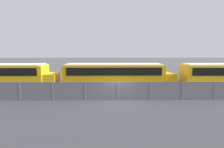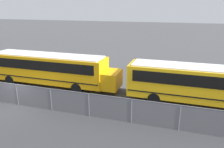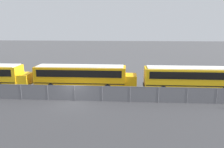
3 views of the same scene
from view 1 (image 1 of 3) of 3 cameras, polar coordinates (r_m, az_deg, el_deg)
The scene contains 4 objects.
ground_plane at distance 16.64m, azimuth 1.95°, elevation -8.54°, with size 200.00×200.00×0.00m, color #424244.
road_strip at distance 11.01m, azimuth 3.39°, elevation -17.25°, with size 143.54×12.00×0.01m.
fence at distance 16.41m, azimuth 1.96°, elevation -5.55°, with size 109.61×0.07×1.75m.
school_bus_3 at distance 20.86m, azimuth 1.39°, elevation -0.04°, with size 13.21×2.58×3.10m.
Camera 1 is at (-0.73, -15.96, 4.64)m, focal length 28.00 mm.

